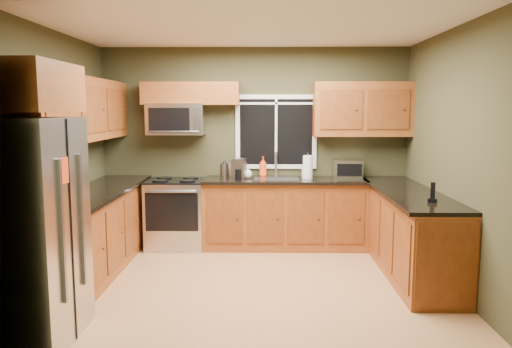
{
  "coord_description": "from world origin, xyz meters",
  "views": [
    {
      "loc": [
        0.15,
        -5.12,
        1.86
      ],
      "look_at": [
        0.05,
        0.35,
        1.15
      ],
      "focal_mm": 35.0,
      "sensor_mm": 36.0,
      "label": 1
    }
  ],
  "objects_px": {
    "range": "(176,213)",
    "soap_bottle_a": "(263,167)",
    "cordless_phone": "(433,196)",
    "soap_bottle_c": "(247,172)",
    "paper_towel_roll": "(308,167)",
    "microwave": "(176,119)",
    "kettle": "(225,170)",
    "refrigerator": "(26,232)",
    "coffee_maker": "(239,170)",
    "soap_bottle_b": "(305,169)",
    "toaster_oven": "(348,169)"
  },
  "relations": [
    {
      "from": "coffee_maker",
      "to": "kettle",
      "type": "bearing_deg",
      "value": 142.46
    },
    {
      "from": "soap_bottle_b",
      "to": "microwave",
      "type": "bearing_deg",
      "value": -178.74
    },
    {
      "from": "coffee_maker",
      "to": "soap_bottle_b",
      "type": "height_order",
      "value": "coffee_maker"
    },
    {
      "from": "paper_towel_roll",
      "to": "cordless_phone",
      "type": "relative_size",
      "value": 1.7
    },
    {
      "from": "paper_towel_roll",
      "to": "soap_bottle_c",
      "type": "height_order",
      "value": "paper_towel_roll"
    },
    {
      "from": "toaster_oven",
      "to": "cordless_phone",
      "type": "relative_size",
      "value": 1.99
    },
    {
      "from": "kettle",
      "to": "soap_bottle_b",
      "type": "distance_m",
      "value": 1.1
    },
    {
      "from": "range",
      "to": "soap_bottle_a",
      "type": "relative_size",
      "value": 3.42
    },
    {
      "from": "kettle",
      "to": "soap_bottle_c",
      "type": "xyz_separation_m",
      "value": [
        0.3,
        -0.03,
        -0.03
      ]
    },
    {
      "from": "refrigerator",
      "to": "soap_bottle_a",
      "type": "xyz_separation_m",
      "value": [
        1.86,
        3.0,
        0.18
      ]
    },
    {
      "from": "refrigerator",
      "to": "coffee_maker",
      "type": "xyz_separation_m",
      "value": [
        1.55,
        2.69,
        0.17
      ]
    },
    {
      "from": "cordless_phone",
      "to": "soap_bottle_c",
      "type": "bearing_deg",
      "value": 138.65
    },
    {
      "from": "kettle",
      "to": "cordless_phone",
      "type": "bearing_deg",
      "value": -37.79
    },
    {
      "from": "soap_bottle_b",
      "to": "soap_bottle_c",
      "type": "relative_size",
      "value": 1.28
    },
    {
      "from": "range",
      "to": "paper_towel_roll",
      "type": "height_order",
      "value": "paper_towel_roll"
    },
    {
      "from": "refrigerator",
      "to": "soap_bottle_a",
      "type": "bearing_deg",
      "value": 58.21
    },
    {
      "from": "refrigerator",
      "to": "cordless_phone",
      "type": "distance_m",
      "value": 3.74
    },
    {
      "from": "soap_bottle_a",
      "to": "soap_bottle_b",
      "type": "distance_m",
      "value": 0.58
    },
    {
      "from": "refrigerator",
      "to": "soap_bottle_b",
      "type": "distance_m",
      "value": 3.83
    },
    {
      "from": "toaster_oven",
      "to": "kettle",
      "type": "distance_m",
      "value": 1.67
    },
    {
      "from": "refrigerator",
      "to": "soap_bottle_b",
      "type": "xyz_separation_m",
      "value": [
        2.44,
        2.94,
        0.15
      ]
    },
    {
      "from": "toaster_oven",
      "to": "soap_bottle_c",
      "type": "relative_size",
      "value": 2.39
    },
    {
      "from": "kettle",
      "to": "cordless_phone",
      "type": "distance_m",
      "value": 2.81
    },
    {
      "from": "microwave",
      "to": "cordless_phone",
      "type": "xyz_separation_m",
      "value": [
        2.88,
        -1.78,
        -0.73
      ]
    },
    {
      "from": "range",
      "to": "cordless_phone",
      "type": "relative_size",
      "value": 4.69
    },
    {
      "from": "refrigerator",
      "to": "kettle",
      "type": "height_order",
      "value": "refrigerator"
    },
    {
      "from": "microwave",
      "to": "coffee_maker",
      "type": "relative_size",
      "value": 2.74
    },
    {
      "from": "kettle",
      "to": "cordless_phone",
      "type": "xyz_separation_m",
      "value": [
        2.22,
        -1.72,
        -0.05
      ]
    },
    {
      "from": "toaster_oven",
      "to": "soap_bottle_b",
      "type": "bearing_deg",
      "value": 177.23
    },
    {
      "from": "range",
      "to": "kettle",
      "type": "relative_size",
      "value": 3.9
    },
    {
      "from": "microwave",
      "to": "toaster_oven",
      "type": "bearing_deg",
      "value": 0.27
    },
    {
      "from": "refrigerator",
      "to": "range",
      "type": "xyz_separation_m",
      "value": [
        0.69,
        2.77,
        -0.43
      ]
    },
    {
      "from": "refrigerator",
      "to": "microwave",
      "type": "distance_m",
      "value": 3.1
    },
    {
      "from": "refrigerator",
      "to": "toaster_oven",
      "type": "bearing_deg",
      "value": 44.09
    },
    {
      "from": "soap_bottle_a",
      "to": "cordless_phone",
      "type": "xyz_separation_m",
      "value": [
        1.71,
        -1.87,
        -0.08
      ]
    },
    {
      "from": "soap_bottle_b",
      "to": "toaster_oven",
      "type": "bearing_deg",
      "value": -2.77
    },
    {
      "from": "microwave",
      "to": "kettle",
      "type": "bearing_deg",
      "value": -4.95
    },
    {
      "from": "soap_bottle_b",
      "to": "cordless_phone",
      "type": "relative_size",
      "value": 1.07
    },
    {
      "from": "range",
      "to": "soap_bottle_b",
      "type": "distance_m",
      "value": 1.85
    },
    {
      "from": "refrigerator",
      "to": "paper_towel_roll",
      "type": "relative_size",
      "value": 5.3
    },
    {
      "from": "refrigerator",
      "to": "toaster_oven",
      "type": "xyz_separation_m",
      "value": [
        3.01,
        2.92,
        0.16
      ]
    },
    {
      "from": "soap_bottle_a",
      "to": "microwave",
      "type": "bearing_deg",
      "value": -175.39
    },
    {
      "from": "soap_bottle_b",
      "to": "soap_bottle_a",
      "type": "bearing_deg",
      "value": 174.52
    },
    {
      "from": "microwave",
      "to": "cordless_phone",
      "type": "relative_size",
      "value": 3.8
    },
    {
      "from": "range",
      "to": "coffee_maker",
      "type": "bearing_deg",
      "value": -5.03
    },
    {
      "from": "coffee_maker",
      "to": "paper_towel_roll",
      "type": "height_order",
      "value": "paper_towel_roll"
    },
    {
      "from": "refrigerator",
      "to": "microwave",
      "type": "xyz_separation_m",
      "value": [
        0.69,
        2.91,
        0.83
      ]
    },
    {
      "from": "range",
      "to": "soap_bottle_c",
      "type": "height_order",
      "value": "soap_bottle_c"
    },
    {
      "from": "kettle",
      "to": "soap_bottle_a",
      "type": "height_order",
      "value": "soap_bottle_a"
    },
    {
      "from": "refrigerator",
      "to": "range",
      "type": "height_order",
      "value": "refrigerator"
    }
  ]
}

